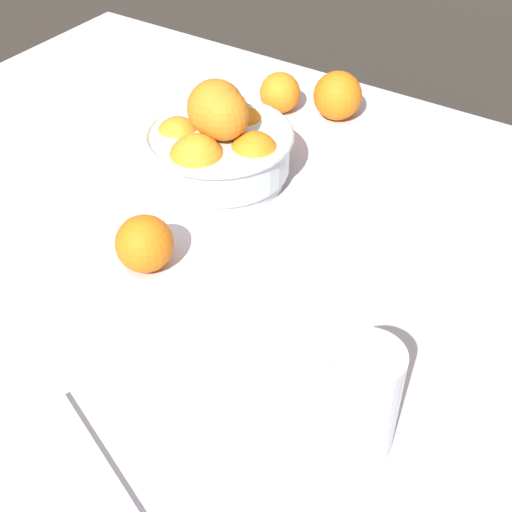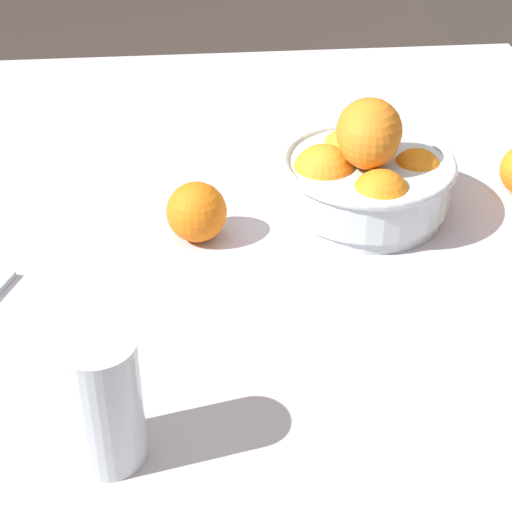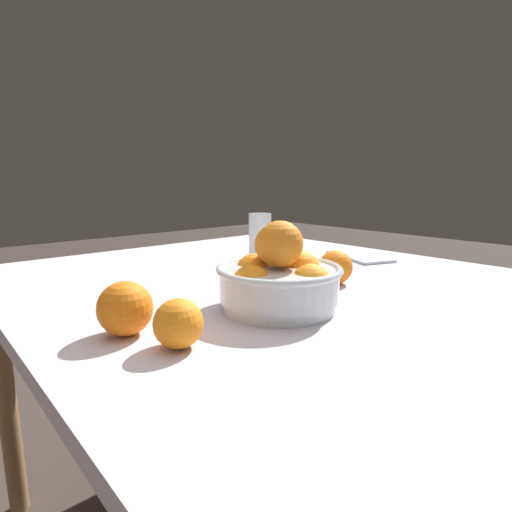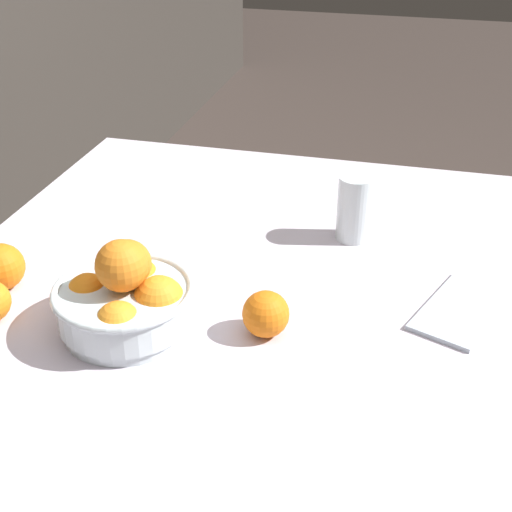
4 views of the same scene
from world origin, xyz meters
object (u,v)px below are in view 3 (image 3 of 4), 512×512
(juice_glass, at_px, (260,238))
(orange_loose_near_bowl, at_px, (125,308))
(orange_loose_front, at_px, (336,267))
(fruit_bowl, at_px, (279,277))
(orange_loose_aside, at_px, (178,324))

(juice_glass, distance_m, orange_loose_near_bowl, 0.65)
(orange_loose_front, bearing_deg, juice_glass, -14.53)
(fruit_bowl, bearing_deg, orange_loose_near_bowl, 77.04)
(fruit_bowl, distance_m, juice_glass, 0.49)
(orange_loose_near_bowl, distance_m, orange_loose_aside, 0.10)
(fruit_bowl, height_order, juice_glass, fruit_bowl)
(fruit_bowl, bearing_deg, juice_glass, -38.18)
(orange_loose_near_bowl, relative_size, orange_loose_front, 1.09)
(juice_glass, bearing_deg, orange_loose_front, 165.47)
(orange_loose_near_bowl, bearing_deg, orange_loose_front, -92.51)
(fruit_bowl, distance_m, orange_loose_front, 0.22)
(orange_loose_aside, bearing_deg, juice_glass, -51.56)
(orange_loose_near_bowl, bearing_deg, juice_glass, -59.79)
(juice_glass, relative_size, orange_loose_near_bowl, 1.59)
(orange_loose_front, relative_size, orange_loose_aside, 1.08)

